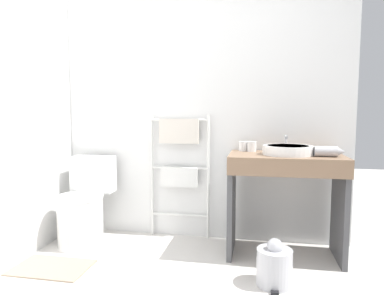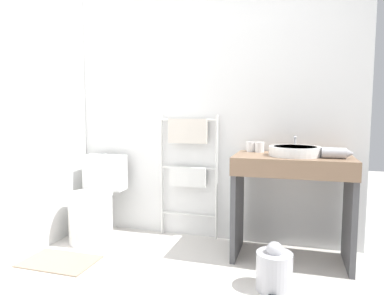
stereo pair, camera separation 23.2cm
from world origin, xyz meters
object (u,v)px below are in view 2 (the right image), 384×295
Objects in this scene: toilet at (95,205)px; hair_dryer at (335,153)px; cup_near_wall at (251,147)px; towel_radiator at (188,157)px; trash_bin at (274,269)px; sink_basin at (295,151)px; cup_near_edge at (259,147)px.

toilet is 3.44× the size of hair_dryer.
cup_near_wall is 0.37× the size of hair_dryer.
trash_bin is (0.83, -0.75, -0.61)m from towel_radiator.
sink_basin is at bearing 1.41° from toilet.
hair_dryer is at bearing -22.77° from cup_near_edge.
toilet is 1.50m from cup_near_wall.
sink_basin is at bearing -30.96° from cup_near_edge.
sink_basin is (1.73, 0.04, 0.55)m from toilet.
hair_dryer is at bearing -22.24° from cup_near_wall.
cup_near_edge is (0.65, -0.08, 0.12)m from towel_radiator.
cup_near_wall is (-0.36, 0.19, 0.00)m from sink_basin.
cup_near_wall is (0.58, -0.06, 0.12)m from towel_radiator.
cup_near_wall is at bearing 9.75° from toilet.
sink_basin is at bearing 77.67° from trash_bin.
cup_near_wall is at bearing 151.52° from sink_basin.
cup_near_wall is 1.04m from trash_bin.
hair_dryer is (2.01, -0.02, 0.55)m from toilet.
sink_basin is 4.57× the size of cup_near_edge.
trash_bin is (1.62, -0.46, -0.18)m from toilet.
cup_near_wall is 0.97× the size of cup_near_edge.
hair_dryer is at bearing -13.40° from sink_basin.
trash_bin is at bearing -70.28° from cup_near_wall.
sink_basin is at bearing -15.20° from towel_radiator.
towel_radiator is 2.91× the size of sink_basin.
hair_dryer is (0.56, -0.24, -0.00)m from cup_near_edge.
hair_dryer is 0.93m from trash_bin.
trash_bin is (-0.39, -0.43, -0.73)m from hair_dryer.
cup_near_edge is at bearing 157.23° from hair_dryer.
hair_dryer is at bearing -14.79° from towel_radiator.
towel_radiator is 0.59m from cup_near_wall.
cup_near_edge is 0.39× the size of hair_dryer.
towel_radiator reaches higher than sink_basin.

